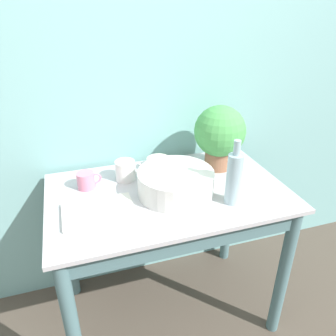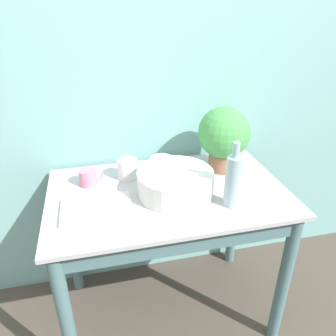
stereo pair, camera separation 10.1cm
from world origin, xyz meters
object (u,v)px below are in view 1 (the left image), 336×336
(mug_pink, at_px, (86,180))
(mug_white, at_px, (126,170))
(bowl_wash_large, at_px, (176,182))
(bottle_tall, at_px, (234,178))
(potted_plant, at_px, (220,134))
(tray_board, at_px, (99,211))
(bowl_small_cream, at_px, (159,164))

(mug_pink, bearing_deg, mug_white, 6.91)
(bowl_wash_large, distance_m, bottle_tall, 0.27)
(potted_plant, relative_size, tray_board, 1.13)
(potted_plant, relative_size, bowl_wash_large, 0.97)
(potted_plant, relative_size, mug_white, 2.47)
(bowl_small_cream, bearing_deg, potted_plant, -13.25)
(mug_white, bearing_deg, potted_plant, -2.20)
(bowl_wash_large, bearing_deg, mug_pink, 155.60)
(potted_plant, bearing_deg, bowl_small_cream, 166.75)
(tray_board, bearing_deg, bowl_wash_large, 8.02)
(mug_pink, bearing_deg, potted_plant, 0.39)
(bowl_wash_large, bearing_deg, tray_board, -171.98)
(bowl_wash_large, relative_size, tray_board, 1.17)
(bottle_tall, xyz_separation_m, bowl_small_cream, (-0.22, 0.40, -0.09))
(tray_board, bearing_deg, bowl_small_cream, 40.64)
(mug_pink, bearing_deg, bowl_small_cream, 11.45)
(mug_white, bearing_deg, bottle_tall, -40.64)
(potted_plant, bearing_deg, bottle_tall, -104.70)
(potted_plant, distance_m, bottle_tall, 0.34)
(bottle_tall, height_order, bowl_small_cream, bottle_tall)
(bottle_tall, bearing_deg, bowl_small_cream, 118.79)
(bowl_wash_large, height_order, bowl_small_cream, bowl_wash_large)
(potted_plant, xyz_separation_m, mug_pink, (-0.68, -0.00, -0.15))
(bottle_tall, distance_m, mug_white, 0.53)
(potted_plant, relative_size, mug_pink, 2.91)
(mug_pink, xyz_separation_m, tray_board, (0.03, -0.23, -0.03))
(mug_white, height_order, tray_board, mug_white)
(mug_white, height_order, bowl_small_cream, mug_white)
(mug_pink, bearing_deg, tray_board, -83.52)
(mug_pink, relative_size, bowl_small_cream, 0.93)
(bottle_tall, distance_m, bowl_small_cream, 0.46)
(bottle_tall, bearing_deg, tray_board, 170.37)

